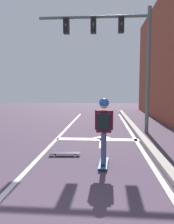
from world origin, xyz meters
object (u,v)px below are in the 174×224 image
Objects in this scene: skateboard at (104,163)px; traffic_signal_mast at (116,42)px; spare_skateboard at (65,153)px; skater at (104,123)px.

skateboard is 0.17× the size of traffic_signal_mast.
traffic_signal_mast reaches higher than skateboard.
skateboard is 1.32m from spare_skateboard.
skateboard is at bearing -96.36° from traffic_signal_mast.
spare_skateboard reaches higher than skateboard.
skater is at bearing -93.96° from skateboard.
traffic_signal_mast is at bearing 66.50° from spare_skateboard.
skater reaches higher than spare_skateboard.
spare_skateboard is (-1.09, 0.76, -1.00)m from skater.
traffic_signal_mast reaches higher than skater.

